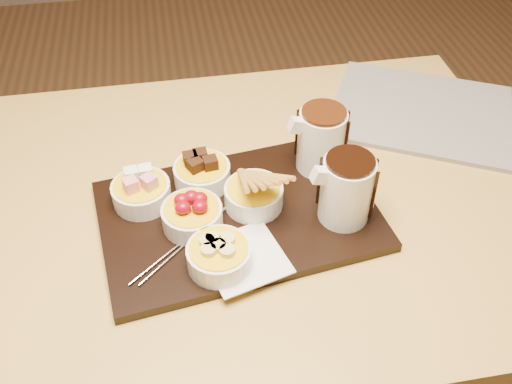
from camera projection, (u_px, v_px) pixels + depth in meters
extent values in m
cube|color=gold|center=(210.00, 209.00, 1.02)|extent=(1.20, 0.80, 0.04)
cylinder|color=gold|center=(395.00, 193.00, 1.59)|extent=(0.06, 0.06, 0.71)
cube|color=black|center=(239.00, 216.00, 0.97)|extent=(0.50, 0.36, 0.02)
cube|color=white|center=(244.00, 258.00, 0.89)|extent=(0.15, 0.15, 0.00)
cylinder|color=white|center=(142.00, 193.00, 0.97)|extent=(0.10, 0.10, 0.04)
cylinder|color=white|center=(202.00, 174.00, 1.01)|extent=(0.10, 0.10, 0.04)
cylinder|color=white|center=(192.00, 217.00, 0.93)|extent=(0.10, 0.10, 0.04)
cylinder|color=white|center=(254.00, 196.00, 0.97)|extent=(0.10, 0.10, 0.04)
cylinder|color=white|center=(219.00, 257.00, 0.87)|extent=(0.10, 0.10, 0.04)
cylinder|color=silver|center=(346.00, 190.00, 0.92)|extent=(0.10, 0.10, 0.12)
cylinder|color=silver|center=(321.00, 141.00, 1.01)|extent=(0.10, 0.10, 0.12)
cube|color=beige|center=(421.00, 112.00, 1.19)|extent=(0.45, 0.42, 0.01)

